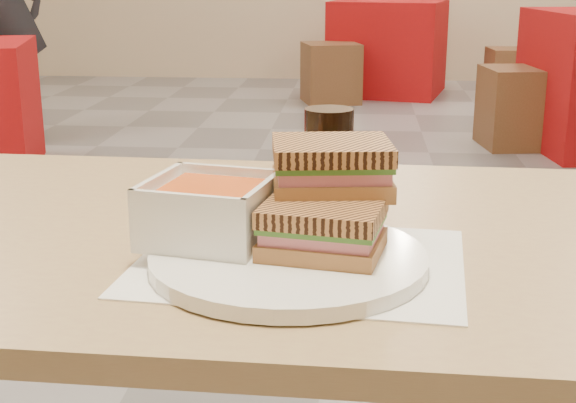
# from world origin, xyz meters

# --- Properties ---
(main_table) EXTENTS (1.22, 0.73, 0.75)m
(main_table) POSITION_xyz_m (-0.13, -1.88, 0.64)
(main_table) COLOR #A38754
(main_table) RESTS_ON ground
(tray_liner) EXTENTS (0.38, 0.31, 0.00)m
(tray_liner) POSITION_xyz_m (0.02, -2.00, 0.75)
(tray_liner) COLOR white
(tray_liner) RESTS_ON main_table
(plate) EXTENTS (0.30, 0.30, 0.02)m
(plate) POSITION_xyz_m (0.01, -2.02, 0.76)
(plate) COLOR white
(plate) RESTS_ON tray_liner
(soup_bowl) EXTENTS (0.15, 0.15, 0.07)m
(soup_bowl) POSITION_xyz_m (-0.08, -1.98, 0.80)
(soup_bowl) COLOR white
(soup_bowl) RESTS_ON plate
(panini_lower) EXTENTS (0.14, 0.12, 0.06)m
(panini_lower) POSITION_xyz_m (0.05, -2.01, 0.79)
(panini_lower) COLOR #A1693F
(panini_lower) RESTS_ON plate
(panini_upper) EXTENTS (0.14, 0.12, 0.06)m
(panini_upper) POSITION_xyz_m (0.05, -1.95, 0.85)
(panini_upper) COLOR #A1693F
(panini_upper) RESTS_ON panini_lower
(cola_glass) EXTENTS (0.06, 0.06, 0.14)m
(cola_glass) POSITION_xyz_m (0.05, -1.80, 0.82)
(cola_glass) COLOR black
(cola_glass) RESTS_ON main_table
(bg_table_2) EXTENTS (1.05, 1.05, 0.78)m
(bg_table_2) POSITION_xyz_m (0.32, 4.17, 0.39)
(bg_table_2) COLOR #A00C0E
(bg_table_2) RESTS_ON ground
(bg_chair_1l) EXTENTS (0.48, 0.48, 0.48)m
(bg_chair_1l) POSITION_xyz_m (1.04, 2.10, 0.24)
(bg_chair_1l) COLOR brown
(bg_chair_1l) RESTS_ON ground
(bg_chair_2l) EXTENTS (0.51, 0.51, 0.47)m
(bg_chair_2l) POSITION_xyz_m (-0.15, 3.64, 0.23)
(bg_chair_2l) COLOR brown
(bg_chair_2l) RESTS_ON ground
(bg_chair_2r) EXTENTS (0.40, 0.40, 0.41)m
(bg_chair_2r) POSITION_xyz_m (1.31, 3.92, 0.21)
(bg_chair_2r) COLOR brown
(bg_chair_2r) RESTS_ON ground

